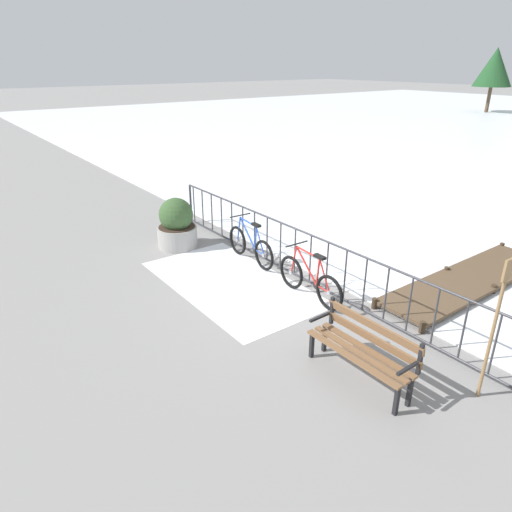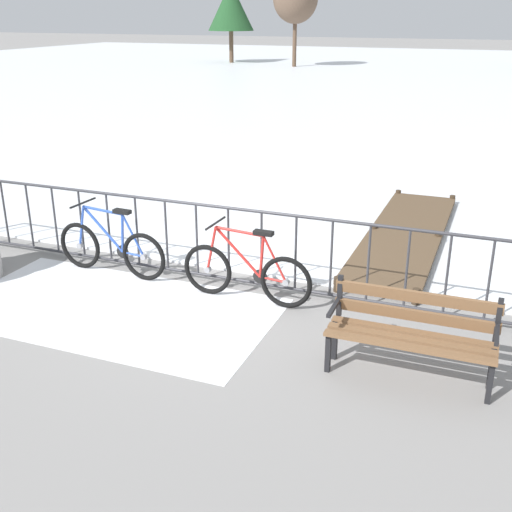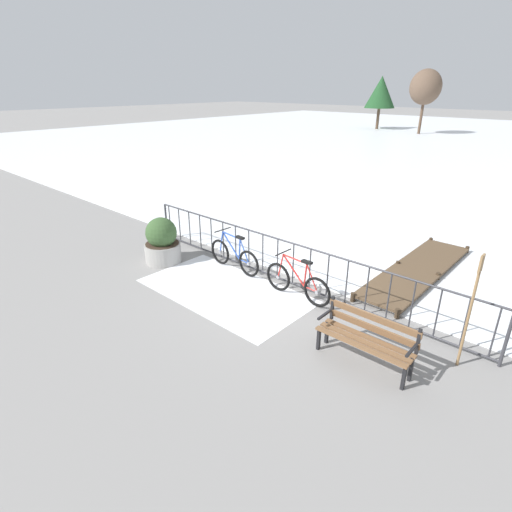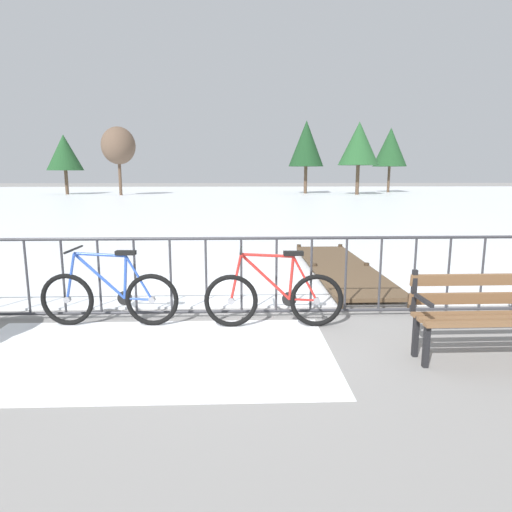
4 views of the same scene
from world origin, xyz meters
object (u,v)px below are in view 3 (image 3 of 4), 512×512
bicycle_near_railing (297,283)px  oar_upright (471,305)px  planter_with_shrub (162,242)px  bicycle_second (234,256)px  park_bench (367,335)px

bicycle_near_railing → oar_upright: oar_upright is taller
bicycle_near_railing → planter_with_shrub: 3.85m
bicycle_near_railing → oar_upright: size_ratio=0.86×
planter_with_shrub → oar_upright: size_ratio=0.60×
bicycle_near_railing → bicycle_second: same height
bicycle_near_railing → park_bench: 2.37m
bicycle_second → park_bench: 4.32m
park_bench → oar_upright: 1.65m
bicycle_near_railing → park_bench: (2.15, -0.99, 0.14)m
oar_upright → park_bench: bearing=-141.8°
bicycle_second → oar_upright: oar_upright is taller
bicycle_second → park_bench: size_ratio=1.07×
park_bench → oar_upright: size_ratio=0.81×
bicycle_second → planter_with_shrub: (-1.75, -0.87, 0.17)m
park_bench → oar_upright: oar_upright is taller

